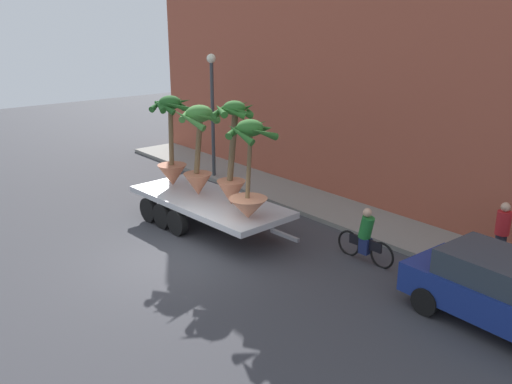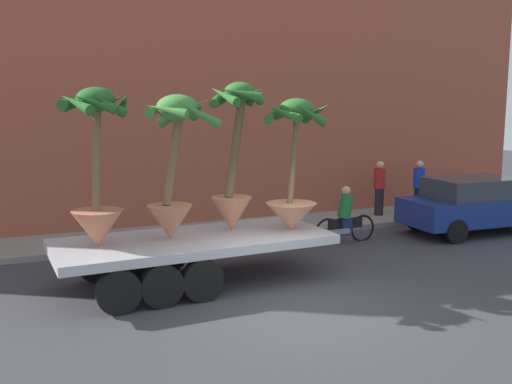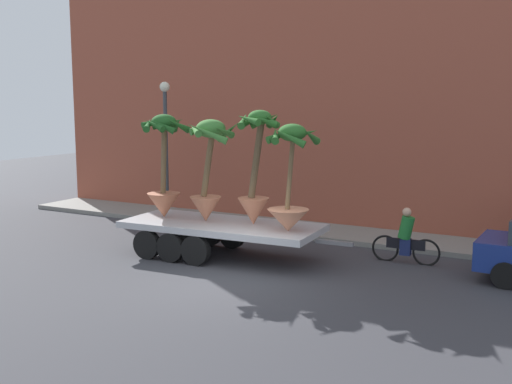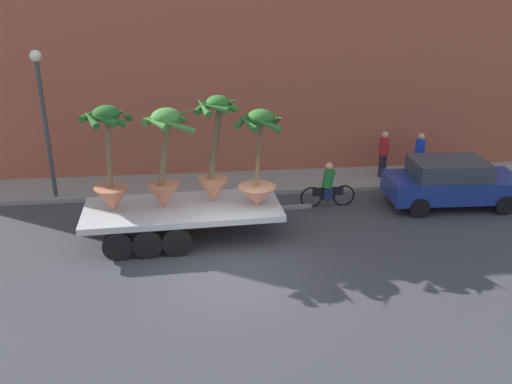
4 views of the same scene
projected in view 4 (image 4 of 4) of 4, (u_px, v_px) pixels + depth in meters
The scene contains 13 objects.
ground_plane at pixel (237, 269), 13.99m from camera, with size 60.00×60.00×0.00m, color #38383D.
sidewalk at pixel (225, 184), 19.60m from camera, with size 24.00×2.20×0.15m, color gray.
building_facade at pixel (220, 49), 19.50m from camera, with size 24.00×1.20×9.27m, color #9E4C38.
flatbed_trailer at pixel (174, 214), 15.38m from camera, with size 6.60×2.56×0.98m.
potted_palm_rear at pixel (110, 165), 14.55m from camera, with size 1.32×1.35×2.97m.
potted_palm_middle at pixel (215, 155), 15.10m from camera, with size 1.32×1.29×3.11m.
potted_palm_front at pixel (258, 167), 15.00m from camera, with size 1.39×1.37×2.78m.
potted_palm_extra at pixel (166, 159), 14.72m from camera, with size 1.50×1.69×2.85m.
cyclist at pixel (328, 187), 17.62m from camera, with size 1.84×0.36×1.54m.
parked_car at pixel (452, 182), 17.62m from camera, with size 4.33×1.98×1.58m.
pedestrian_near_gate at pixel (419, 155), 19.57m from camera, with size 0.36×0.36×1.71m.
pedestrian_far_left at pixel (383, 153), 19.80m from camera, with size 0.36×0.36×1.71m.
street_lamp at pixel (43, 106), 17.13m from camera, with size 0.36×0.36×4.83m.
Camera 4 is at (-0.83, -12.26, 7.01)m, focal length 37.92 mm.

